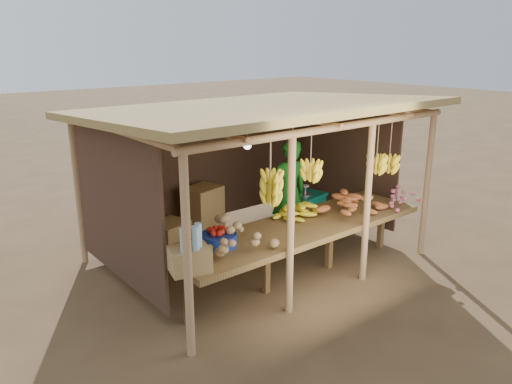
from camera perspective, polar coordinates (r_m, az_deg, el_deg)
ground at (r=7.74m, az=-0.00°, el=-7.47°), size 60.00×60.00×0.00m
stall_structure at (r=7.12m, az=0.46°, el=6.52°), size 4.70×3.50×2.43m
counter at (r=6.80m, az=5.07°, el=-4.31°), size 3.90×1.05×0.80m
potato_heap at (r=5.91m, az=-2.86°, el=-5.00°), size 1.20×0.84×0.37m
sweet_potato_heap at (r=7.26m, az=10.73°, el=-1.13°), size 1.15×0.75×0.36m
onion_heap at (r=7.85m, az=16.17°, el=-0.18°), size 0.81×0.59×0.35m
banana_pile at (r=7.05m, az=4.83°, el=-1.47°), size 0.68×0.41×0.35m
tomato_basin at (r=6.08m, az=-4.30°, el=-5.32°), size 0.44×0.44×0.23m
bottle_box at (r=5.43m, az=-7.64°, el=-6.97°), size 0.50×0.44×0.53m
vendor at (r=7.97m, az=3.77°, el=-0.12°), size 0.71×0.55×1.73m
tarp_crate at (r=8.85m, az=5.37°, el=-2.02°), size 0.79×0.72×0.82m
carton_stack at (r=8.12m, az=-7.29°, el=-3.34°), size 1.30×0.59×0.92m
burlap_sacks at (r=7.79m, az=-14.09°, el=-5.72°), size 0.85×0.45×0.60m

